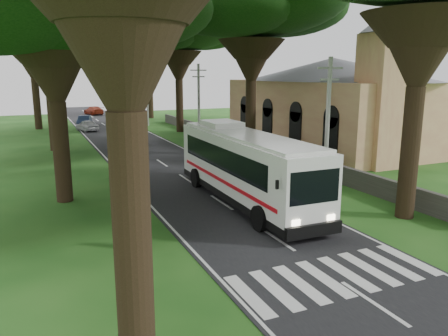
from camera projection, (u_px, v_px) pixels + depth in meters
The scene contains 17 objects.
ground at pixel (302, 256), 17.38m from camera, with size 140.00×140.00×0.00m, color #1A4A15.
road at pixel (147, 153), 39.70m from camera, with size 8.00×120.00×0.04m, color black.
crosswalk at pixel (333, 277), 15.60m from camera, with size 8.00×3.00×0.01m, color silver.
property_wall at pixel (240, 142), 42.25m from camera, with size 0.35×50.00×1.20m, color #383533.
church at pixel (333, 96), 42.66m from camera, with size 14.00×24.00×11.60m.
pole_near at pixel (327, 128), 24.03m from camera, with size 1.60×0.24×8.00m.
pole_mid at pixel (199, 105), 41.89m from camera, with size 1.60×0.24×8.00m.
pole_far at pixel (147, 95), 59.75m from camera, with size 1.60×0.24×8.00m.
tree_l_midb at pixel (44, 15), 38.61m from camera, with size 15.62×15.62×15.54m.
tree_l_far at pixel (29, 23), 54.06m from camera, with size 14.86×14.86×16.50m.
tree_r_midb at pixel (178, 23), 51.54m from camera, with size 15.80×15.80×16.36m.
tree_r_far at pixel (148, 33), 67.94m from camera, with size 14.63×14.63×16.50m.
coach_bus at pixel (245, 165), 24.26m from camera, with size 3.26×13.33×3.92m.
distant_car_a at pixel (87, 125), 54.63m from camera, with size 1.65×4.09×1.39m, color #A5A5A9.
distant_car_b at pixel (84, 121), 59.51m from camera, with size 1.50×4.29×1.41m, color navy.
distant_car_c at pixel (94, 110), 76.06m from camera, with size 2.03×4.99×1.45m, color maroon.
pedestrian at pixel (141, 228), 18.04m from camera, with size 0.62×0.41×1.71m, color black.
Camera 1 is at (-9.42, -13.58, 7.14)m, focal length 35.00 mm.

